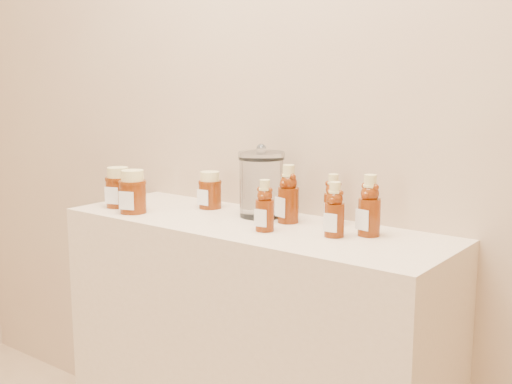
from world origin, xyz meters
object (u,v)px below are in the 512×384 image
Objects in this scene: bear_bottle_front_left at (265,202)px; honey_jar_left at (118,187)px; glass_canister at (261,182)px; bear_bottle_back_left at (288,190)px; display_table at (251,367)px.

bear_bottle_front_left is 0.58m from honey_jar_left.
glass_canister is (0.46, 0.17, 0.04)m from honey_jar_left.
display_table is at bearing -125.86° from bear_bottle_back_left.
bear_bottle_front_left is at bearing -50.17° from glass_canister.
glass_canister is (-0.03, 0.09, 0.56)m from display_table.
glass_canister reaches higher than bear_bottle_front_left.
bear_bottle_back_left is 0.13m from bear_bottle_front_left.
bear_bottle_back_left reaches higher than bear_bottle_front_left.
display_table is 7.43× the size of bear_bottle_front_left.
bear_bottle_back_left is at bearing -9.68° from glass_canister.
display_table is 0.57m from glass_canister.
glass_canister is at bearing 119.33° from bear_bottle_front_left.
glass_canister is at bearing 107.60° from display_table.
bear_bottle_front_left reaches higher than honey_jar_left.
honey_jar_left is 0.61× the size of glass_canister.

